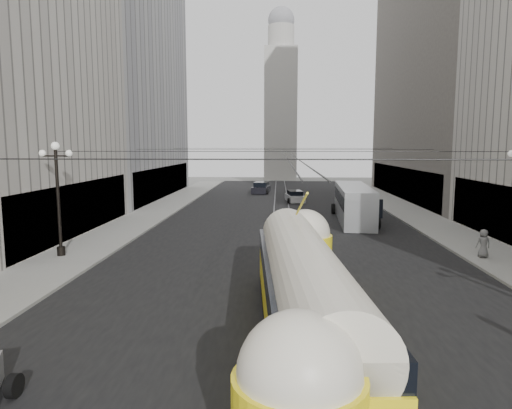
# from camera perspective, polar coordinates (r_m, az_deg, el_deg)

# --- Properties ---
(road) EXTENTS (20.00, 85.00, 0.02)m
(road) POSITION_cam_1_polar(r_m,az_deg,el_deg) (39.64, 3.28, -1.80)
(road) COLOR black
(road) RESTS_ON ground
(sidewalk_left) EXTENTS (4.00, 72.00, 0.15)m
(sidewalk_left) POSITION_cam_1_polar(r_m,az_deg,el_deg) (44.64, -12.35, -0.83)
(sidewalk_left) COLOR gray
(sidewalk_left) RESTS_ON ground
(sidewalk_right) EXTENTS (4.00, 72.00, 0.15)m
(sidewalk_right) POSITION_cam_1_polar(r_m,az_deg,el_deg) (44.82, 18.77, -1.02)
(sidewalk_right) COLOR gray
(sidewalk_right) RESTS_ON ground
(rail_left) EXTENTS (0.12, 85.00, 0.04)m
(rail_left) POSITION_cam_1_polar(r_m,az_deg,el_deg) (39.64, 2.19, -1.79)
(rail_left) COLOR gray
(rail_left) RESTS_ON ground
(rail_right) EXTENTS (0.12, 85.00, 0.04)m
(rail_right) POSITION_cam_1_polar(r_m,az_deg,el_deg) (39.66, 4.36, -1.81)
(rail_right) COLOR gray
(rail_right) RESTS_ON ground
(building_left_far) EXTENTS (12.60, 28.60, 28.60)m
(building_left_far) POSITION_cam_1_polar(r_m,az_deg,el_deg) (58.61, -17.41, 14.89)
(building_left_far) COLOR #999999
(building_left_far) RESTS_ON ground
(building_right_far) EXTENTS (12.60, 32.60, 32.60)m
(building_right_far) POSITION_cam_1_polar(r_m,az_deg,el_deg) (59.15, 23.92, 16.49)
(building_right_far) COLOR #514C47
(building_right_far) RESTS_ON ground
(distant_tower) EXTENTS (6.00, 6.00, 31.36)m
(distant_tower) POSITION_cam_1_polar(r_m,az_deg,el_deg) (87.07, 3.10, 13.07)
(distant_tower) COLOR #B2AFA8
(distant_tower) RESTS_ON ground
(lamppost_left_mid) EXTENTS (1.86, 0.44, 6.37)m
(lamppost_left_mid) POSITION_cam_1_polar(r_m,az_deg,el_deg) (27.63, -23.53, 1.42)
(lamppost_left_mid) COLOR black
(lamppost_left_mid) RESTS_ON sidewalk_left
(catenary) EXTENTS (25.00, 72.00, 0.23)m
(catenary) POSITION_cam_1_polar(r_m,az_deg,el_deg) (38.13, 3.53, 6.71)
(catenary) COLOR black
(catenary) RESTS_ON ground
(streetcar) EXTENTS (3.37, 15.71, 3.44)m
(streetcar) POSITION_cam_1_polar(r_m,az_deg,el_deg) (15.10, 5.95, -10.55)
(streetcar) COLOR yellow
(streetcar) RESTS_ON ground
(city_bus) EXTENTS (3.15, 11.77, 2.96)m
(city_bus) POSITION_cam_1_polar(r_m,az_deg,el_deg) (39.15, 12.10, 0.33)
(city_bus) COLOR #B4B6B9
(city_bus) RESTS_ON ground
(sedan_white_far) EXTENTS (2.24, 4.26, 1.28)m
(sedan_white_far) POSITION_cam_1_polar(r_m,az_deg,el_deg) (51.61, 4.88, 0.97)
(sedan_white_far) COLOR silver
(sedan_white_far) RESTS_ON ground
(sedan_dark_far) EXTENTS (2.50, 4.94, 1.50)m
(sedan_dark_far) POSITION_cam_1_polar(r_m,az_deg,el_deg) (60.94, 0.66, 2.07)
(sedan_dark_far) COLOR black
(sedan_dark_far) RESTS_ON ground
(pedestrian_crossing_a) EXTENTS (0.53, 0.68, 1.66)m
(pedestrian_crossing_a) POSITION_cam_1_polar(r_m,az_deg,el_deg) (12.25, 1.68, -19.25)
(pedestrian_crossing_a) COLOR black
(pedestrian_crossing_a) RESTS_ON ground
(pedestrian_sidewalk_right) EXTENTS (0.80, 0.52, 1.57)m
(pedestrian_sidewalk_right) POSITION_cam_1_polar(r_m,az_deg,el_deg) (28.31, 26.55, -4.37)
(pedestrian_sidewalk_right) COLOR slate
(pedestrian_sidewalk_right) RESTS_ON sidewalk_right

